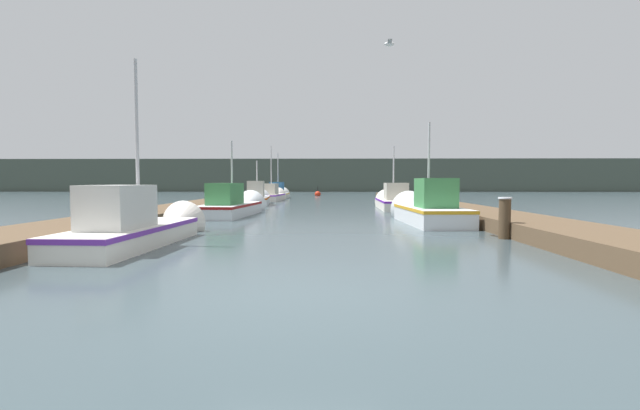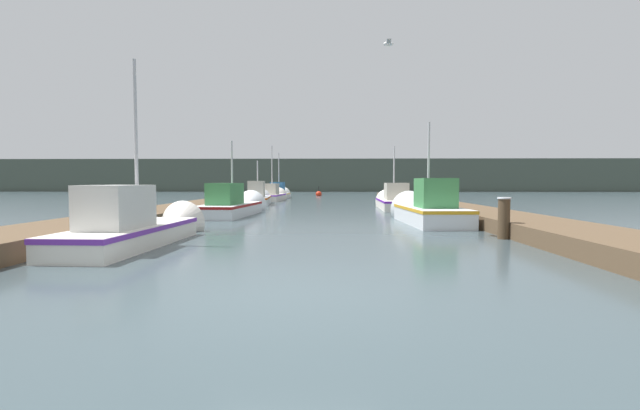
# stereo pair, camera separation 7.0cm
# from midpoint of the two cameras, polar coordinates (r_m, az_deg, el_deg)

# --- Properties ---
(ground_plane) EXTENTS (200.00, 200.00, 0.00)m
(ground_plane) POSITION_cam_midpoint_polar(r_m,az_deg,el_deg) (5.77, -3.36, -11.60)
(ground_plane) COLOR #38474C
(dock_left) EXTENTS (2.23, 40.00, 0.42)m
(dock_left) POSITION_cam_midpoint_polar(r_m,az_deg,el_deg) (22.60, -15.77, -0.19)
(dock_left) COLOR brown
(dock_left) RESTS_ON ground_plane
(dock_right) EXTENTS (2.23, 40.00, 0.42)m
(dock_right) POSITION_cam_midpoint_polar(r_m,az_deg,el_deg) (22.35, 16.16, -0.23)
(dock_right) COLOR brown
(dock_right) RESTS_ON ground_plane
(distant_shore_ridge) EXTENTS (120.00, 16.00, 4.85)m
(distant_shore_ridge) POSITION_cam_midpoint_polar(r_m,az_deg,el_deg) (70.81, 0.95, 3.90)
(distant_shore_ridge) COLOR #424C42
(distant_shore_ridge) RESTS_ON ground_plane
(fishing_boat_0) EXTENTS (1.60, 5.46, 4.70)m
(fishing_boat_0) POSITION_cam_midpoint_polar(r_m,az_deg,el_deg) (10.97, -22.63, -2.59)
(fishing_boat_0) COLOR silver
(fishing_boat_0) RESTS_ON ground_plane
(fishing_boat_1) EXTENTS (1.90, 5.40, 4.04)m
(fishing_boat_1) POSITION_cam_midpoint_polar(r_m,az_deg,el_deg) (15.92, 14.00, -0.62)
(fishing_boat_1) COLOR silver
(fishing_boat_1) RESTS_ON ground_plane
(fishing_boat_2) EXTENTS (2.05, 6.06, 3.74)m
(fishing_boat_2) POSITION_cam_midpoint_polar(r_m,az_deg,el_deg) (19.44, -11.15, -0.03)
(fishing_boat_2) COLOR silver
(fishing_boat_2) RESTS_ON ground_plane
(fishing_boat_3) EXTENTS (1.74, 6.11, 3.88)m
(fishing_boat_3) POSITION_cam_midpoint_polar(r_m,az_deg,el_deg) (23.98, 9.81, 0.55)
(fishing_boat_3) COLOR silver
(fishing_boat_3) RESTS_ON ground_plane
(fishing_boat_4) EXTENTS (2.02, 5.93, 3.29)m
(fishing_boat_4) POSITION_cam_midpoint_polar(r_m,az_deg,el_deg) (28.40, -8.18, 0.99)
(fishing_boat_4) COLOR silver
(fishing_boat_4) RESTS_ON ground_plane
(fishing_boat_5) EXTENTS (1.79, 5.61, 4.73)m
(fishing_boat_5) POSITION_cam_midpoint_polar(r_m,az_deg,el_deg) (33.71, -6.25, 1.30)
(fishing_boat_5) COLOR silver
(fishing_boat_5) RESTS_ON ground_plane
(fishing_boat_6) EXTENTS (1.76, 4.58, 4.51)m
(fishing_boat_6) POSITION_cam_midpoint_polar(r_m,az_deg,el_deg) (38.19, -5.39, 1.54)
(fishing_boat_6) COLOR silver
(fishing_boat_6) RESTS_ON ground_plane
(mooring_piling_0) EXTENTS (0.30, 0.30, 1.30)m
(mooring_piling_0) POSITION_cam_midpoint_polar(r_m,az_deg,el_deg) (29.80, 10.61, 1.51)
(mooring_piling_0) COLOR #473523
(mooring_piling_0) RESTS_ON ground_plane
(mooring_piling_1) EXTENTS (0.34, 0.34, 1.07)m
(mooring_piling_1) POSITION_cam_midpoint_polar(r_m,az_deg,el_deg) (11.93, 23.47, -1.59)
(mooring_piling_1) COLOR #473523
(mooring_piling_1) RESTS_ON ground_plane
(mooring_piling_2) EXTENTS (0.36, 0.36, 1.17)m
(mooring_piling_2) POSITION_cam_midpoint_polar(r_m,az_deg,el_deg) (39.04, -7.06, 1.81)
(mooring_piling_2) COLOR #473523
(mooring_piling_2) RESTS_ON ground_plane
(mooring_piling_3) EXTENTS (0.25, 0.25, 1.41)m
(mooring_piling_3) POSITION_cam_midpoint_polar(r_m,az_deg,el_deg) (17.95, 16.48, 0.58)
(mooring_piling_3) COLOR #473523
(mooring_piling_3) RESTS_ON ground_plane
(channel_buoy) EXTENTS (0.63, 0.63, 1.13)m
(channel_buoy) POSITION_cam_midpoint_polar(r_m,az_deg,el_deg) (44.51, -0.13, 1.47)
(channel_buoy) COLOR red
(channel_buoy) RESTS_ON ground_plane
(seagull_lead) EXTENTS (0.29, 0.55, 0.12)m
(seagull_lead) POSITION_cam_midpoint_polar(r_m,az_deg,el_deg) (12.77, 9.28, 20.46)
(seagull_lead) COLOR white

